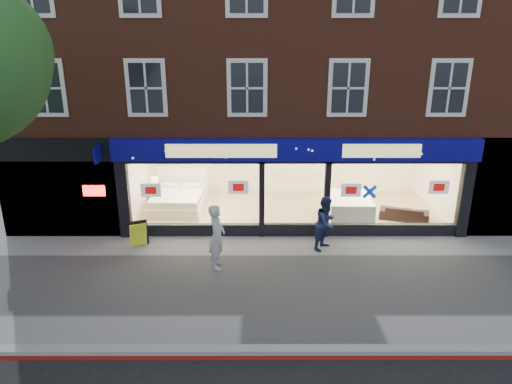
{
  "coord_description": "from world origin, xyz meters",
  "views": [
    {
      "loc": [
        -1.25,
        -10.82,
        6.18
      ],
      "look_at": [
        -1.24,
        2.5,
        1.71
      ],
      "focal_mm": 32.0,
      "sensor_mm": 36.0,
      "label": 1
    }
  ],
  "objects_px": {
    "sofa": "(404,213)",
    "mattress_stack": "(349,207)",
    "display_bed": "(179,199)",
    "pedestrian_blue": "(326,223)",
    "pedestrian_grey": "(217,237)",
    "a_board": "(139,234)"
  },
  "relations": [
    {
      "from": "display_bed",
      "to": "sofa",
      "type": "bearing_deg",
      "value": -5.47
    },
    {
      "from": "sofa",
      "to": "pedestrian_blue",
      "type": "height_order",
      "value": "pedestrian_blue"
    },
    {
      "from": "a_board",
      "to": "pedestrian_blue",
      "type": "height_order",
      "value": "pedestrian_blue"
    },
    {
      "from": "sofa",
      "to": "display_bed",
      "type": "bearing_deg",
      "value": 11.54
    },
    {
      "from": "pedestrian_grey",
      "to": "pedestrian_blue",
      "type": "xyz_separation_m",
      "value": [
        3.24,
        1.23,
        -0.09
      ]
    },
    {
      "from": "sofa",
      "to": "pedestrian_grey",
      "type": "relative_size",
      "value": 0.89
    },
    {
      "from": "display_bed",
      "to": "mattress_stack",
      "type": "relative_size",
      "value": 1.22
    },
    {
      "from": "display_bed",
      "to": "pedestrian_blue",
      "type": "bearing_deg",
      "value": -30.39
    },
    {
      "from": "a_board",
      "to": "pedestrian_grey",
      "type": "xyz_separation_m",
      "value": [
        2.57,
        -1.41,
        0.54
      ]
    },
    {
      "from": "mattress_stack",
      "to": "sofa",
      "type": "xyz_separation_m",
      "value": [
        1.93,
        -0.24,
        -0.13
      ]
    },
    {
      "from": "display_bed",
      "to": "a_board",
      "type": "xyz_separation_m",
      "value": [
        -0.76,
        -3.03,
        -0.07
      ]
    },
    {
      "from": "mattress_stack",
      "to": "a_board",
      "type": "bearing_deg",
      "value": -162.61
    },
    {
      "from": "display_bed",
      "to": "pedestrian_grey",
      "type": "relative_size",
      "value": 1.26
    },
    {
      "from": "sofa",
      "to": "mattress_stack",
      "type": "bearing_deg",
      "value": 12.12
    },
    {
      "from": "display_bed",
      "to": "a_board",
      "type": "distance_m",
      "value": 3.13
    },
    {
      "from": "mattress_stack",
      "to": "pedestrian_grey",
      "type": "relative_size",
      "value": 1.04
    },
    {
      "from": "mattress_stack",
      "to": "sofa",
      "type": "height_order",
      "value": "mattress_stack"
    },
    {
      "from": "display_bed",
      "to": "mattress_stack",
      "type": "xyz_separation_m",
      "value": [
        6.23,
        -0.85,
        0.01
      ]
    },
    {
      "from": "mattress_stack",
      "to": "sofa",
      "type": "relative_size",
      "value": 1.16
    },
    {
      "from": "mattress_stack",
      "to": "pedestrian_grey",
      "type": "bearing_deg",
      "value": -140.83
    },
    {
      "from": "display_bed",
      "to": "a_board",
      "type": "relative_size",
      "value": 2.97
    },
    {
      "from": "mattress_stack",
      "to": "sofa",
      "type": "bearing_deg",
      "value": -7.0
    }
  ]
}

